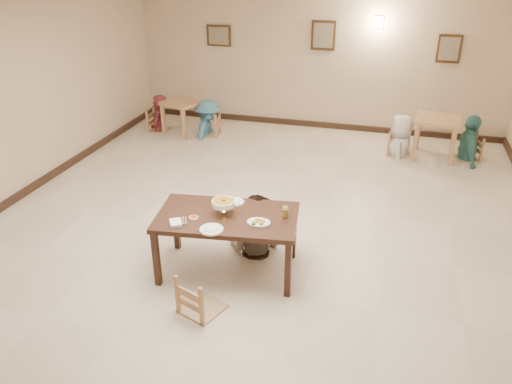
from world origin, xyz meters
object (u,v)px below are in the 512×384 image
(main_diner, at_px, (255,196))
(bg_diner_b, at_px, (207,100))
(chair_near, at_px, (201,276))
(bg_chair_rr, at_px, (470,138))
(bg_diner_d, at_px, (475,115))
(bg_chair_lr, at_px, (208,113))
(bg_chair_rl, at_px, (401,132))
(bg_diner_c, at_px, (404,115))
(bg_table_right, at_px, (437,125))
(bg_chair_ll, at_px, (158,111))
(main_table, at_px, (227,221))
(bg_table_left, at_px, (182,107))
(bg_diner_a, at_px, (157,95))
(drink_glass, at_px, (285,212))
(chair_far, at_px, (254,212))
(curry_warmer, at_px, (223,203))

(main_diner, bearing_deg, bg_diner_b, -55.84)
(chair_near, height_order, bg_diner_b, bg_diner_b)
(bg_chair_rr, bearing_deg, bg_diner_d, -16.86)
(chair_near, distance_m, bg_chair_lr, 5.77)
(bg_chair_rl, xyz_separation_m, bg_diner_c, (-0.00, 0.00, 0.34))
(bg_table_right, relative_size, bg_chair_rr, 0.99)
(main_diner, xyz_separation_m, bg_chair_rl, (1.79, 4.04, -0.34))
(bg_diner_b, bearing_deg, bg_chair_ll, 88.02)
(bg_chair_rr, bearing_deg, main_diner, -53.39)
(bg_chair_lr, bearing_deg, main_table, 16.18)
(bg_chair_rr, height_order, bg_diner_c, bg_diner_c)
(bg_chair_lr, bearing_deg, chair_near, 12.64)
(bg_table_left, bearing_deg, bg_chair_lr, 2.14)
(bg_chair_rl, xyz_separation_m, bg_diner_d, (1.26, 0.09, 0.41))
(chair_near, xyz_separation_m, bg_diner_a, (-3.09, 5.41, 0.35))
(drink_glass, bearing_deg, bg_chair_lr, 120.73)
(chair_far, relative_size, curry_warmer, 3.16)
(bg_table_right, xyz_separation_m, bg_chair_lr, (-4.60, 0.00, -0.15))
(main_table, distance_m, bg_diner_c, 5.01)
(bg_chair_lr, height_order, bg_diner_b, bg_diner_b)
(bg_chair_lr, relative_size, bg_diner_c, 0.62)
(curry_warmer, xyz_separation_m, bg_chair_lr, (-1.94, 4.61, -0.44))
(drink_glass, height_order, bg_chair_lr, bg_chair_lr)
(bg_chair_ll, bearing_deg, bg_diner_d, -91.59)
(curry_warmer, xyz_separation_m, bg_table_right, (2.66, 4.61, -0.29))
(bg_diner_a, distance_m, bg_diner_d, 6.37)
(main_diner, relative_size, bg_diner_d, 0.92)
(chair_far, relative_size, bg_diner_c, 0.62)
(main_table, xyz_separation_m, chair_far, (0.14, 0.69, -0.22))
(bg_chair_lr, relative_size, bg_chair_rl, 1.07)
(bg_chair_ll, distance_m, bg_chair_rr, 6.37)
(bg_diner_d, bearing_deg, bg_diner_c, 85.96)
(chair_far, distance_m, bg_diner_d, 5.08)
(bg_chair_rl, xyz_separation_m, bg_diner_b, (-3.97, 0.03, 0.32))
(bg_chair_lr, distance_m, bg_diner_b, 0.29)
(drink_glass, bearing_deg, bg_chair_ll, 130.43)
(chair_far, xyz_separation_m, drink_glass, (0.54, -0.55, 0.36))
(main_diner, xyz_separation_m, bg_diner_b, (-2.18, 4.07, -0.02))
(bg_chair_ll, height_order, bg_chair_lr, bg_chair_lr)
(drink_glass, xyz_separation_m, bg_chair_rl, (1.30, 4.46, -0.39))
(bg_table_right, height_order, bg_chair_rr, bg_chair_rr)
(chair_far, xyz_separation_m, main_diner, (0.05, -0.12, 0.31))
(chair_far, height_order, bg_diner_d, bg_diner_d)
(bg_table_left, relative_size, bg_diner_a, 0.57)
(main_table, height_order, bg_diner_c, bg_diner_c)
(bg_chair_ll, xyz_separation_m, bg_diner_c, (5.11, -0.01, 0.34))
(main_table, bearing_deg, bg_chair_rl, 59.34)
(chair_far, height_order, bg_chair_lr, bg_chair_lr)
(bg_table_left, bearing_deg, bg_diner_a, -179.81)
(drink_glass, relative_size, bg_chair_ll, 0.16)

